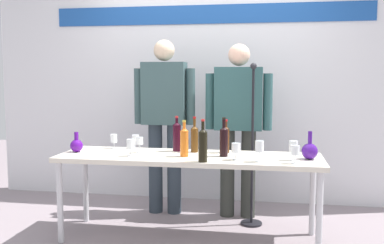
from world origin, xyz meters
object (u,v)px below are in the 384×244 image
at_px(decanter_blue_left, 77,145).
at_px(wine_glass_left_1, 131,144).
at_px(wine_glass_left_0, 135,139).
at_px(wine_glass_right_3, 294,146).
at_px(decanter_blue_right, 310,151).
at_px(presenter_left, 164,114).
at_px(wine_glass_left_2, 114,139).
at_px(microphone_stand, 252,172).
at_px(wine_glass_right_2, 236,148).
at_px(wine_bottle_0, 226,138).
at_px(wine_bottle_5, 203,144).
at_px(wine_bottle_1, 177,136).
at_px(wine_bottle_4, 194,138).
at_px(wine_bottle_2, 184,141).
at_px(wine_glass_right_0, 259,147).
at_px(display_table, 189,162).
at_px(wine_glass_right_1, 295,151).
at_px(wine_bottle_3, 224,140).
at_px(presenter_right, 238,118).
at_px(wine_glass_left_3, 140,141).

bearing_deg(decanter_blue_left, wine_glass_left_1, -11.00).
xyz_separation_m(wine_glass_left_0, wine_glass_right_3, (1.40, -0.33, 0.02)).
bearing_deg(decanter_blue_right, presenter_left, 153.34).
height_order(wine_glass_left_2, microphone_stand, microphone_stand).
relative_size(wine_glass_left_1, wine_glass_right_2, 1.03).
distance_m(presenter_left, wine_bottle_0, 0.84).
relative_size(wine_bottle_5, microphone_stand, 0.22).
xyz_separation_m(presenter_left, wine_glass_left_0, (-0.18, -0.42, -0.19)).
height_order(wine_bottle_1, wine_bottle_4, same).
height_order(wine_bottle_0, wine_bottle_2, wine_bottle_2).
height_order(decanter_blue_left, wine_bottle_2, wine_bottle_2).
bearing_deg(microphone_stand, wine_glass_right_3, -56.68).
relative_size(wine_glass_left_2, wine_glass_right_0, 0.81).
height_order(display_table, decanter_blue_left, decanter_blue_left).
xyz_separation_m(wine_bottle_2, wine_glass_right_2, (0.43, -0.08, -0.03)).
height_order(wine_glass_right_2, microphone_stand, microphone_stand).
bearing_deg(wine_bottle_5, wine_bottle_0, 72.83).
relative_size(wine_bottle_2, wine_glass_right_2, 2.20).
bearing_deg(wine_bottle_0, wine_glass_left_2, 178.15).
bearing_deg(microphone_stand, wine_glass_left_0, -169.70).
distance_m(presenter_left, wine_glass_right_1, 1.52).
xyz_separation_m(wine_bottle_1, wine_bottle_3, (0.44, -0.19, -0.00)).
distance_m(wine_bottle_0, wine_glass_right_0, 0.47).
xyz_separation_m(wine_glass_right_0, wine_glass_right_1, (0.27, -0.03, -0.02)).
bearing_deg(wine_glass_left_2, wine_bottle_1, -2.87).
xyz_separation_m(wine_glass_left_1, microphone_stand, (0.99, 0.56, -0.32)).
distance_m(wine_glass_right_1, wine_glass_right_2, 0.46).
bearing_deg(presenter_right, wine_glass_right_1, -60.84).
distance_m(decanter_blue_left, wine_glass_left_3, 0.56).
relative_size(wine_bottle_5, wine_glass_right_0, 2.01).
bearing_deg(wine_bottle_1, wine_glass_left_2, 177.13).
relative_size(decanter_blue_right, wine_bottle_2, 0.75).
relative_size(wine_bottle_1, wine_bottle_4, 1.00).
distance_m(presenter_left, wine_bottle_3, 0.96).
height_order(presenter_left, wine_bottle_2, presenter_left).
relative_size(display_table, wine_glass_right_0, 13.25).
bearing_deg(wine_glass_left_2, decanter_blue_left, -139.66).
relative_size(presenter_right, wine_glass_right_3, 10.83).
xyz_separation_m(wine_glass_left_2, wine_glass_left_3, (0.29, -0.17, 0.01)).
relative_size(wine_glass_left_1, wine_glass_right_0, 0.85).
bearing_deg(wine_glass_right_3, wine_bottle_0, 155.70).
xyz_separation_m(display_table, presenter_right, (0.37, 0.67, 0.32)).
bearing_deg(display_table, wine_glass_left_1, -166.90).
relative_size(display_table, presenter_left, 1.27).
distance_m(wine_bottle_4, wine_glass_right_3, 0.87).
height_order(presenter_left, wine_glass_right_0, presenter_left).
bearing_deg(presenter_right, wine_glass_right_0, -75.46).
bearing_deg(display_table, wine_glass_right_2, -18.98).
bearing_deg(wine_bottle_3, decanter_blue_right, -0.38).
distance_m(wine_bottle_5, wine_glass_left_1, 0.65).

